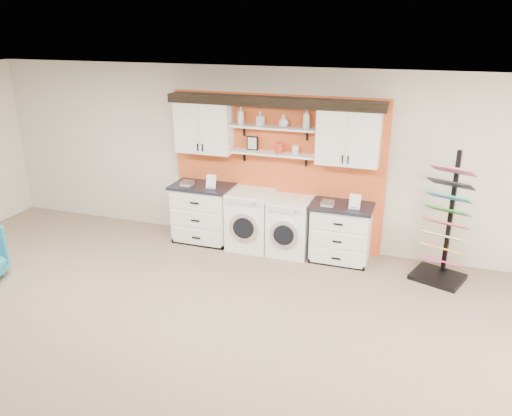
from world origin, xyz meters
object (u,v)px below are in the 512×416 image
(base_cabinet_left, at_px, (203,213))
(base_cabinet_right, at_px, (341,232))
(sample_rack, at_px, (443,242))
(dryer, at_px, (290,226))
(washer, at_px, (251,219))

(base_cabinet_left, distance_m, base_cabinet_right, 2.26)
(base_cabinet_left, bearing_deg, sample_rack, -2.51)
(dryer, bearing_deg, base_cabinet_right, 0.24)
(sample_rack, bearing_deg, base_cabinet_left, -162.33)
(base_cabinet_right, bearing_deg, washer, -179.86)
(base_cabinet_left, distance_m, sample_rack, 3.70)
(dryer, bearing_deg, sample_rack, -4.07)
(dryer, bearing_deg, base_cabinet_left, 179.87)
(base_cabinet_right, height_order, sample_rack, sample_rack)
(sample_rack, bearing_deg, base_cabinet_right, -166.26)
(base_cabinet_right, height_order, washer, washer)
(base_cabinet_left, bearing_deg, dryer, -0.13)
(base_cabinet_left, height_order, dryer, base_cabinet_left)
(base_cabinet_right, bearing_deg, base_cabinet_left, -180.00)
(base_cabinet_left, xyz_separation_m, washer, (0.83, -0.00, -0.01))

